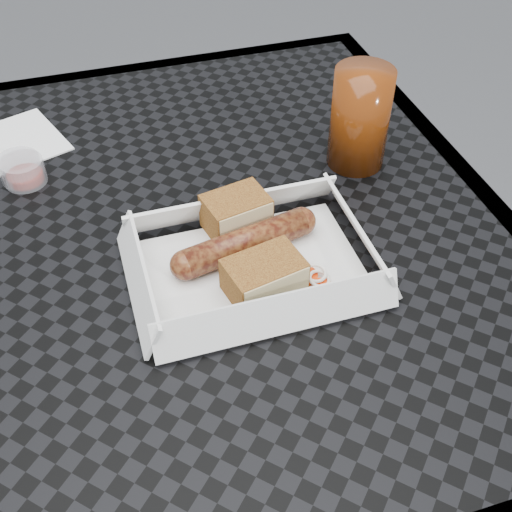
% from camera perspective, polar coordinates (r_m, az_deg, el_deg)
% --- Properties ---
extents(patio_table, '(0.80, 0.80, 0.74)m').
position_cam_1_polar(patio_table, '(0.77, -8.29, -2.44)').
color(patio_table, black).
rests_on(patio_table, ground).
extents(food_tray, '(0.22, 0.15, 0.00)m').
position_cam_1_polar(food_tray, '(0.67, -0.25, -1.15)').
color(food_tray, white).
rests_on(food_tray, patio_table).
extents(bratwurst, '(0.17, 0.06, 0.03)m').
position_cam_1_polar(bratwurst, '(0.67, -0.95, 1.21)').
color(bratwurst, brown).
rests_on(bratwurst, food_tray).
extents(bread_near, '(0.08, 0.06, 0.04)m').
position_cam_1_polar(bread_near, '(0.70, -1.78, 3.84)').
color(bread_near, brown).
rests_on(bread_near, food_tray).
extents(bread_far, '(0.08, 0.06, 0.04)m').
position_cam_1_polar(bread_far, '(0.63, 0.72, -1.81)').
color(bread_far, brown).
rests_on(bread_far, food_tray).
extents(veg_garnish, '(0.03, 0.03, 0.00)m').
position_cam_1_polar(veg_garnish, '(0.65, 4.96, -2.22)').
color(veg_garnish, '#F9410A').
rests_on(veg_garnish, food_tray).
extents(napkin, '(0.15, 0.15, 0.00)m').
position_cam_1_polar(napkin, '(0.90, -20.90, 9.34)').
color(napkin, white).
rests_on(napkin, patio_table).
extents(condiment_cup_sauce, '(0.05, 0.05, 0.03)m').
position_cam_1_polar(condiment_cup_sauce, '(0.82, -19.94, 7.08)').
color(condiment_cup_sauce, maroon).
rests_on(condiment_cup_sauce, patio_table).
extents(condiment_cup_empty, '(0.05, 0.05, 0.03)m').
position_cam_1_polar(condiment_cup_empty, '(0.83, -20.24, 7.31)').
color(condiment_cup_empty, silver).
rests_on(condiment_cup_empty, patio_table).
extents(drink_glass, '(0.07, 0.07, 0.12)m').
position_cam_1_polar(drink_glass, '(0.79, 9.22, 11.98)').
color(drink_glass, '#592207').
rests_on(drink_glass, patio_table).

